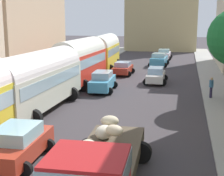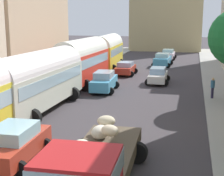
{
  "view_description": "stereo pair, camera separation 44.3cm",
  "coord_description": "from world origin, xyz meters",
  "px_view_note": "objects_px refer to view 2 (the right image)",
  "views": [
    {
      "loc": [
        4.6,
        -4.32,
        6.0
      ],
      "look_at": [
        0.0,
        16.72,
        1.49
      ],
      "focal_mm": 54.29,
      "sensor_mm": 36.0,
      "label": 1
    },
    {
      "loc": [
        5.03,
        -4.22,
        6.0
      ],
      "look_at": [
        0.0,
        16.72,
        1.49
      ],
      "focal_mm": 54.29,
      "sensor_mm": 36.0,
      "label": 2
    }
  ],
  "objects_px": {
    "car_1": "(163,60)",
    "car_5": "(125,68)",
    "car_4": "(104,81)",
    "car_0": "(158,75)",
    "car_2": "(168,54)",
    "car_3": "(14,143)",
    "parked_bus_1": "(38,78)",
    "pedestrian_2": "(213,87)",
    "parked_bus_2": "(82,60)",
    "parked_bus_3": "(107,51)",
    "cargo_truck_0": "(91,166)"
  },
  "relations": [
    {
      "from": "car_4",
      "to": "pedestrian_2",
      "type": "distance_m",
      "value": 8.63
    },
    {
      "from": "car_0",
      "to": "pedestrian_2",
      "type": "height_order",
      "value": "pedestrian_2"
    },
    {
      "from": "car_1",
      "to": "car_2",
      "type": "xyz_separation_m",
      "value": [
        0.17,
        7.06,
        -0.07
      ]
    },
    {
      "from": "parked_bus_1",
      "to": "parked_bus_2",
      "type": "height_order",
      "value": "parked_bus_2"
    },
    {
      "from": "car_4",
      "to": "car_3",
      "type": "bearing_deg",
      "value": -90.57
    },
    {
      "from": "parked_bus_2",
      "to": "car_5",
      "type": "distance_m",
      "value": 6.81
    },
    {
      "from": "parked_bus_3",
      "to": "car_5",
      "type": "xyz_separation_m",
      "value": [
        2.75,
        -2.97,
        -1.54
      ]
    },
    {
      "from": "parked_bus_2",
      "to": "car_4",
      "type": "xyz_separation_m",
      "value": [
        2.59,
        -2.23,
        -1.46
      ]
    },
    {
      "from": "car_0",
      "to": "car_2",
      "type": "distance_m",
      "value": 18.46
    },
    {
      "from": "cargo_truck_0",
      "to": "car_0",
      "type": "relative_size",
      "value": 1.89
    },
    {
      "from": "cargo_truck_0",
      "to": "car_1",
      "type": "relative_size",
      "value": 1.7
    },
    {
      "from": "car_4",
      "to": "pedestrian_2",
      "type": "height_order",
      "value": "pedestrian_2"
    },
    {
      "from": "parked_bus_3",
      "to": "car_2",
      "type": "height_order",
      "value": "parked_bus_3"
    },
    {
      "from": "parked_bus_2",
      "to": "car_4",
      "type": "height_order",
      "value": "parked_bus_2"
    },
    {
      "from": "car_1",
      "to": "car_4",
      "type": "bearing_deg",
      "value": -101.99
    },
    {
      "from": "parked_bus_1",
      "to": "parked_bus_2",
      "type": "bearing_deg",
      "value": 90.0
    },
    {
      "from": "parked_bus_2",
      "to": "cargo_truck_0",
      "type": "relative_size",
      "value": 1.14
    },
    {
      "from": "parked_bus_1",
      "to": "parked_bus_3",
      "type": "height_order",
      "value": "parked_bus_3"
    },
    {
      "from": "parked_bus_3",
      "to": "car_4",
      "type": "xyz_separation_m",
      "value": [
        2.59,
        -11.23,
        -1.43
      ]
    },
    {
      "from": "parked_bus_2",
      "to": "car_5",
      "type": "bearing_deg",
      "value": 65.5
    },
    {
      "from": "car_3",
      "to": "car_5",
      "type": "height_order",
      "value": "car_3"
    },
    {
      "from": "car_1",
      "to": "car_4",
      "type": "height_order",
      "value": "car_4"
    },
    {
      "from": "car_1",
      "to": "car_4",
      "type": "distance_m",
      "value": 16.21
    },
    {
      "from": "parked_bus_3",
      "to": "car_0",
      "type": "bearing_deg",
      "value": -45.82
    },
    {
      "from": "car_1",
      "to": "car_5",
      "type": "xyz_separation_m",
      "value": [
        -3.21,
        -7.6,
        -0.1
      ]
    },
    {
      "from": "cargo_truck_0",
      "to": "pedestrian_2",
      "type": "xyz_separation_m",
      "value": [
        4.63,
        15.36,
        -0.21
      ]
    },
    {
      "from": "parked_bus_3",
      "to": "cargo_truck_0",
      "type": "distance_m",
      "value": 28.48
    },
    {
      "from": "car_2",
      "to": "car_3",
      "type": "relative_size",
      "value": 0.96
    },
    {
      "from": "parked_bus_2",
      "to": "car_2",
      "type": "bearing_deg",
      "value": 73.5
    },
    {
      "from": "cargo_truck_0",
      "to": "pedestrian_2",
      "type": "bearing_deg",
      "value": 73.24
    },
    {
      "from": "car_0",
      "to": "car_2",
      "type": "xyz_separation_m",
      "value": [
        -0.45,
        18.46,
        0.01
      ]
    },
    {
      "from": "car_1",
      "to": "car_5",
      "type": "distance_m",
      "value": 8.25
    },
    {
      "from": "car_2",
      "to": "car_3",
      "type": "xyz_separation_m",
      "value": [
        -3.68,
        -37.26,
        0.03
      ]
    },
    {
      "from": "parked_bus_1",
      "to": "parked_bus_2",
      "type": "distance_m",
      "value": 9.0
    },
    {
      "from": "parked_bus_3",
      "to": "cargo_truck_0",
      "type": "height_order",
      "value": "parked_bus_3"
    },
    {
      "from": "parked_bus_3",
      "to": "car_2",
      "type": "relative_size",
      "value": 2.07
    },
    {
      "from": "pedestrian_2",
      "to": "parked_bus_1",
      "type": "bearing_deg",
      "value": -153.09
    },
    {
      "from": "car_4",
      "to": "car_5",
      "type": "relative_size",
      "value": 1.18
    },
    {
      "from": "cargo_truck_0",
      "to": "car_5",
      "type": "height_order",
      "value": "cargo_truck_0"
    },
    {
      "from": "cargo_truck_0",
      "to": "car_5",
      "type": "xyz_separation_m",
      "value": [
        -3.77,
        24.73,
        -0.46
      ]
    },
    {
      "from": "car_0",
      "to": "car_5",
      "type": "relative_size",
      "value": 1.09
    },
    {
      "from": "cargo_truck_0",
      "to": "car_1",
      "type": "distance_m",
      "value": 32.34
    },
    {
      "from": "cargo_truck_0",
      "to": "car_0",
      "type": "height_order",
      "value": "cargo_truck_0"
    },
    {
      "from": "parked_bus_1",
      "to": "pedestrian_2",
      "type": "bearing_deg",
      "value": 26.91
    },
    {
      "from": "car_0",
      "to": "car_1",
      "type": "height_order",
      "value": "car_1"
    },
    {
      "from": "parked_bus_3",
      "to": "parked_bus_2",
      "type": "bearing_deg",
      "value": -90.0
    },
    {
      "from": "parked_bus_2",
      "to": "car_4",
      "type": "bearing_deg",
      "value": -40.68
    },
    {
      "from": "car_2",
      "to": "car_5",
      "type": "relative_size",
      "value": 1.08
    },
    {
      "from": "parked_bus_2",
      "to": "car_5",
      "type": "xyz_separation_m",
      "value": [
        2.75,
        6.03,
        -1.57
      ]
    },
    {
      "from": "car_4",
      "to": "car_0",
      "type": "bearing_deg",
      "value": 48.26
    }
  ]
}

